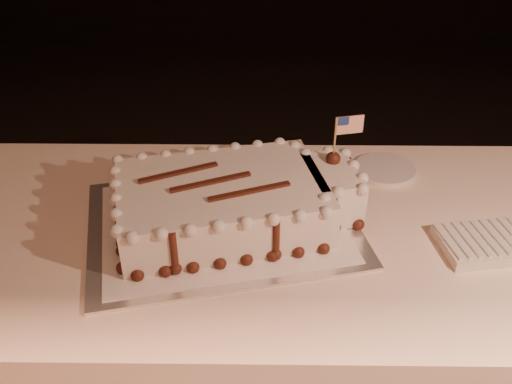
{
  "coord_description": "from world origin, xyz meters",
  "views": [
    {
      "loc": [
        0.01,
        -0.47,
        1.57
      ],
      "look_at": [
        -0.0,
        0.61,
        0.85
      ],
      "focal_mm": 40.0,
      "sensor_mm": 36.0,
      "label": 1
    }
  ],
  "objects_px": {
    "banquet_table": "(258,337)",
    "sheet_cake": "(235,201)",
    "napkin_stack": "(484,243)",
    "cake_board": "(222,224)",
    "side_plate": "(385,169)"
  },
  "relations": [
    {
      "from": "sheet_cake",
      "to": "side_plate",
      "type": "xyz_separation_m",
      "value": [
        0.4,
        0.24,
        -0.06
      ]
    },
    {
      "from": "banquet_table",
      "to": "napkin_stack",
      "type": "bearing_deg",
      "value": -7.74
    },
    {
      "from": "sheet_cake",
      "to": "side_plate",
      "type": "height_order",
      "value": "sheet_cake"
    },
    {
      "from": "sheet_cake",
      "to": "banquet_table",
      "type": "bearing_deg",
      "value": -17.72
    },
    {
      "from": "cake_board",
      "to": "side_plate",
      "type": "relative_size",
      "value": 3.76
    },
    {
      "from": "cake_board",
      "to": "napkin_stack",
      "type": "xyz_separation_m",
      "value": [
        0.59,
        -0.08,
        0.01
      ]
    },
    {
      "from": "cake_board",
      "to": "napkin_stack",
      "type": "height_order",
      "value": "napkin_stack"
    },
    {
      "from": "napkin_stack",
      "to": "sheet_cake",
      "type": "bearing_deg",
      "value": 171.29
    },
    {
      "from": "banquet_table",
      "to": "cake_board",
      "type": "xyz_separation_m",
      "value": [
        -0.08,
        0.01,
        0.38
      ]
    },
    {
      "from": "banquet_table",
      "to": "sheet_cake",
      "type": "distance_m",
      "value": 0.44
    },
    {
      "from": "cake_board",
      "to": "napkin_stack",
      "type": "relative_size",
      "value": 2.89
    },
    {
      "from": "cake_board",
      "to": "side_plate",
      "type": "height_order",
      "value": "side_plate"
    },
    {
      "from": "side_plate",
      "to": "napkin_stack",
      "type": "bearing_deg",
      "value": -63.2
    },
    {
      "from": "cake_board",
      "to": "side_plate",
      "type": "distance_m",
      "value": 0.49
    },
    {
      "from": "banquet_table",
      "to": "sheet_cake",
      "type": "height_order",
      "value": "sheet_cake"
    }
  ]
}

